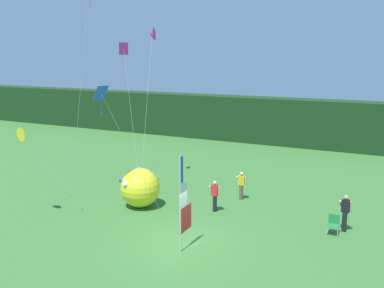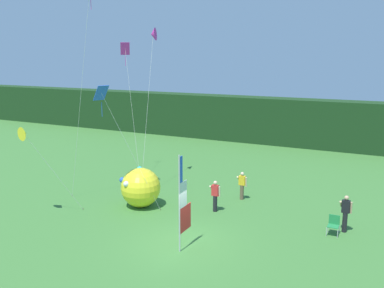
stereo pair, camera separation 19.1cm
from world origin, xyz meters
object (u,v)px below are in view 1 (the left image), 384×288
object	(u,v)px
person_near_banner	(345,212)
kite_magenta_diamond_3	(88,0)
banner_flag	(184,204)
person_mid_field	(215,195)
kite_magenta_delta_4	(152,35)
kite_yellow_delta_2	(23,134)
inflatable_balloon	(140,188)
person_far_left	(241,185)
folding_chair	(333,223)
kite_magenta_diamond_0	(125,57)
kite_blue_diamond_1	(104,100)

from	to	relation	value
person_near_banner	kite_magenta_diamond_3	size ratio (longest dim) A/B	0.15
person_near_banner	kite_magenta_diamond_3	distance (m)	16.26
banner_flag	person_mid_field	size ratio (longest dim) A/B	2.49
person_mid_field	kite_magenta_delta_4	world-z (taller)	kite_magenta_delta_4
person_mid_field	kite_yellow_delta_2	bearing A→B (deg)	-148.71
kite_yellow_delta_2	kite_magenta_delta_4	world-z (taller)	kite_magenta_delta_4
inflatable_balloon	kite_magenta_diamond_3	size ratio (longest dim) A/B	0.18
person_mid_field	kite_magenta_diamond_3	world-z (taller)	kite_magenta_diamond_3
person_far_left	kite_magenta_delta_4	xyz separation A→B (m)	(-6.16, 0.80, 8.33)
folding_chair	kite_magenta_diamond_0	size ratio (longest dim) A/B	0.10
inflatable_balloon	kite_magenta_diamond_3	bearing A→B (deg)	-173.62
inflatable_balloon	kite_blue_diamond_1	world-z (taller)	kite_blue_diamond_1
kite_magenta_diamond_3	folding_chair	bearing A→B (deg)	5.22
person_far_left	kite_magenta_diamond_0	world-z (taller)	kite_magenta_diamond_0
kite_magenta_diamond_0	kite_yellow_delta_2	size ratio (longest dim) A/B	1.91
banner_flag	kite_magenta_diamond_3	bearing A→B (deg)	155.62
kite_magenta_delta_4	inflatable_balloon	bearing A→B (deg)	-68.37
banner_flag	person_far_left	distance (m)	7.10
banner_flag	kite_yellow_delta_2	bearing A→B (deg)	-178.26
kite_yellow_delta_2	inflatable_balloon	bearing A→B (deg)	42.25
folding_chair	kite_magenta_delta_4	size ratio (longest dim) A/B	0.09
kite_magenta_diamond_3	kite_blue_diamond_1	bearing A→B (deg)	-39.35
folding_chair	kite_blue_diamond_1	world-z (taller)	kite_blue_diamond_1
inflatable_balloon	kite_blue_diamond_1	xyz separation A→B (m)	(-0.62, -1.96, 4.85)
person_far_left	kite_magenta_diamond_3	distance (m)	12.74
kite_magenta_diamond_0	person_far_left	bearing A→B (deg)	-11.04
person_near_banner	person_mid_field	bearing A→B (deg)	-177.51
kite_magenta_delta_4	kite_blue_diamond_1	bearing A→B (deg)	-80.15
kite_yellow_delta_2	banner_flag	bearing A→B (deg)	1.74
banner_flag	folding_chair	bearing A→B (deg)	38.76
inflatable_balloon	folding_chair	world-z (taller)	inflatable_balloon
person_near_banner	kite_magenta_delta_4	world-z (taller)	kite_magenta_delta_4
banner_flag	person_far_left	world-z (taller)	banner_flag
banner_flag	person_mid_field	world-z (taller)	banner_flag
person_near_banner	kite_magenta_diamond_0	xyz separation A→B (m)	(-14.64, 3.86, 6.92)
person_far_left	kite_yellow_delta_2	distance (m)	11.76
kite_yellow_delta_2	kite_magenta_delta_4	size ratio (longest dim) A/B	0.48
inflatable_balloon	kite_magenta_delta_4	bearing A→B (deg)	111.63
folding_chair	person_far_left	bearing A→B (deg)	153.53
kite_magenta_diamond_0	kite_magenta_diamond_3	distance (m)	6.48
person_near_banner	inflatable_balloon	size ratio (longest dim) A/B	0.82
person_near_banner	kite_blue_diamond_1	distance (m)	12.40
kite_magenta_diamond_0	person_mid_field	bearing A→B (deg)	-26.59
person_near_banner	person_mid_field	xyz separation A→B (m)	(-6.37, -0.28, -0.05)
person_near_banner	kite_yellow_delta_2	size ratio (longest dim) A/B	0.38
kite_magenta_diamond_0	kite_magenta_diamond_3	size ratio (longest dim) A/B	0.74
kite_magenta_delta_4	person_near_banner	bearing A→B (deg)	-13.81
kite_magenta_diamond_3	kite_magenta_diamond_0	bearing A→B (deg)	107.55
person_mid_field	kite_blue_diamond_1	world-z (taller)	kite_blue_diamond_1
inflatable_balloon	person_far_left	bearing A→B (deg)	38.29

